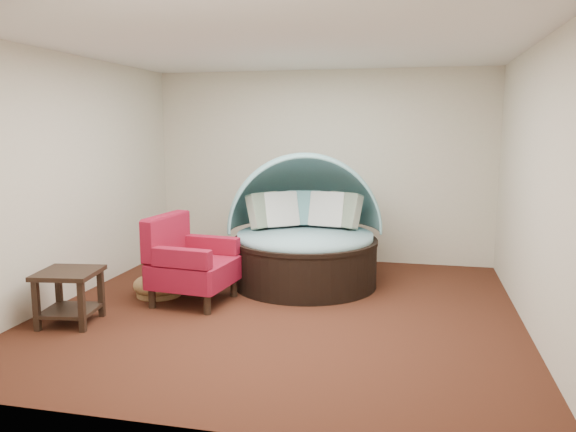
% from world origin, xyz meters
% --- Properties ---
extents(floor, '(5.00, 5.00, 0.00)m').
position_xyz_m(floor, '(0.00, 0.00, 0.00)').
color(floor, '#431F13').
rests_on(floor, ground).
extents(wall_back, '(5.00, 0.00, 5.00)m').
position_xyz_m(wall_back, '(0.00, 2.50, 1.40)').
color(wall_back, beige).
rests_on(wall_back, floor).
extents(wall_front, '(5.00, 0.00, 5.00)m').
position_xyz_m(wall_front, '(0.00, -2.50, 1.40)').
color(wall_front, beige).
rests_on(wall_front, floor).
extents(wall_left, '(0.00, 5.00, 5.00)m').
position_xyz_m(wall_left, '(-2.50, 0.00, 1.40)').
color(wall_left, beige).
rests_on(wall_left, floor).
extents(wall_right, '(0.00, 5.00, 5.00)m').
position_xyz_m(wall_right, '(2.50, 0.00, 1.40)').
color(wall_right, beige).
rests_on(wall_right, floor).
extents(ceiling, '(5.00, 5.00, 0.00)m').
position_xyz_m(ceiling, '(0.00, 0.00, 2.80)').
color(ceiling, white).
rests_on(ceiling, wall_back).
extents(canopy_daybed, '(2.24, 2.19, 1.67)m').
position_xyz_m(canopy_daybed, '(0.02, 1.17, 0.77)').
color(canopy_daybed, black).
rests_on(canopy_daybed, floor).
extents(pet_basket, '(0.77, 0.77, 0.21)m').
position_xyz_m(pet_basket, '(-1.56, 0.22, 0.11)').
color(pet_basket, brown).
rests_on(pet_basket, floor).
extents(red_armchair, '(0.93, 0.94, 1.00)m').
position_xyz_m(red_armchair, '(-1.11, 0.08, 0.46)').
color(red_armchair, black).
rests_on(red_armchair, floor).
extents(side_table, '(0.65, 0.65, 0.55)m').
position_xyz_m(side_table, '(-2.00, -0.87, 0.36)').
color(side_table, black).
rests_on(side_table, floor).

